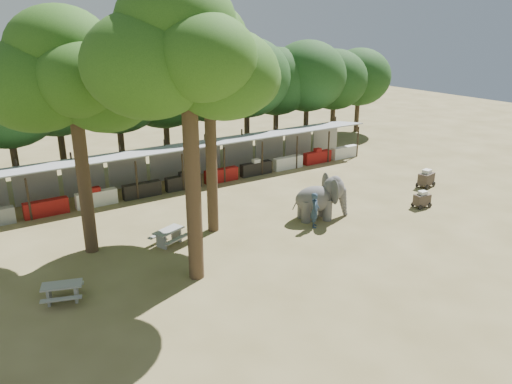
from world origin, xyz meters
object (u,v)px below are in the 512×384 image
yard_tree_left (67,74)px  elephant (321,198)px  yard_tree_center (182,53)px  picnic_table_far (169,235)px  handler (315,210)px  cart_front (422,199)px  cart_back (426,178)px  yard_tree_back (204,61)px  picnic_table_near (62,290)px

yard_tree_left → elephant: 14.11m
yard_tree_center → picnic_table_far: (0.49, 3.45, -8.71)m
yard_tree_left → picnic_table_far: 8.59m
picnic_table_far → yard_tree_center: bearing=-119.9°
handler → cart_front: handler is taller
picnic_table_far → cart_back: bearing=-25.3°
yard_tree_back → handler: (4.80, -2.75, -7.60)m
yard_tree_back → cart_back: 17.18m
yard_tree_left → picnic_table_far: yard_tree_left is taller
yard_tree_left → yard_tree_center: size_ratio=0.92×
elephant → picnic_table_near: 14.03m
yard_tree_back → yard_tree_center: bearing=-126.9°
yard_tree_left → cart_front: size_ratio=10.34×
yard_tree_left → picnic_table_far: bearing=-24.0°
picnic_table_near → cart_front: size_ratio=1.74×
handler → picnic_table_far: bearing=112.2°
cart_back → picnic_table_far: bearing=165.2°
cart_front → yard_tree_back: bearing=167.3°
cart_front → handler: bearing=176.2°
yard_tree_back → cart_front: (11.91, -3.93, -8.06)m
yard_tree_center → cart_back: size_ratio=9.00×
yard_tree_center → yard_tree_back: size_ratio=1.06×
yard_tree_left → handler: size_ratio=5.82×
yard_tree_center → picnic_table_near: bearing=170.1°
yard_tree_left → handler: bearing=-19.2°
yard_tree_center → elephant: yard_tree_center is taller
handler → picnic_table_far: handler is taller
handler → yard_tree_center: bearing=138.0°
elephant → picnic_table_near: elephant is taller
picnic_table_far → cart_back: (17.65, -1.07, 0.08)m
picnic_table_near → cart_back: cart_back is taller
yard_tree_back → cart_back: size_ratio=8.50×
picnic_table_far → handler: bearing=-38.6°
yard_tree_left → cart_back: bearing=-7.1°
yard_tree_left → elephant: bearing=-14.2°
picnic_table_near → picnic_table_far: 6.14m
yard_tree_left → cart_front: (17.91, -4.93, -7.72)m
picnic_table_far → elephant: bearing=-31.7°
yard_tree_back → picnic_table_near: bearing=-159.0°
picnic_table_far → cart_back: cart_back is taller
yard_tree_back → elephant: 9.62m
handler → picnic_table_near: size_ratio=1.02×
yard_tree_center → picnic_table_far: bearing=82.0°
yard_tree_back → cart_front: 14.91m
picnic_table_near → cart_back: 23.29m
cart_back → handler: bearing=174.9°
yard_tree_left → picnic_table_far: size_ratio=5.70×
yard_tree_back → cart_back: yard_tree_back is taller
yard_tree_back → picnic_table_far: size_ratio=5.88×
cart_back → picnic_table_near: bearing=172.3°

